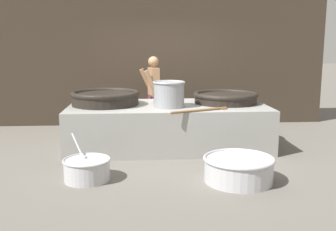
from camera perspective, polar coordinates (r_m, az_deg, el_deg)
name	(u,v)px	position (r m, az deg, el deg)	size (l,w,h in m)	color
ground_plane	(168,147)	(7.21, 0.00, -4.52)	(60.00, 60.00, 0.00)	#666059
back_wall	(161,29)	(9.15, -0.98, 12.38)	(7.58, 0.24, 4.35)	#382D23
hearth_platform	(168,126)	(7.12, 0.00, -1.52)	(3.53, 1.65, 0.77)	gray
giant_wok_near	(105,97)	(7.14, -9.09, 2.61)	(1.23, 1.23, 0.25)	black
giant_wok_far	(226,97)	(7.35, 8.35, 2.63)	(1.19, 1.19, 0.20)	black
stock_pot	(169,94)	(6.79, 0.13, 3.19)	(0.57, 0.57, 0.45)	gray
stirring_paddle	(202,110)	(6.42, 5.03, 0.79)	(1.00, 0.50, 0.04)	brown
cook	(153,92)	(8.23, -2.16, 3.47)	(0.43, 0.62, 1.60)	#9E7551
prep_bowl_vegetables	(87,168)	(5.55, -11.69, -7.52)	(0.66, 0.79, 0.57)	#B7B7BC
prep_bowl_meat	(239,168)	(5.47, 10.21, -7.52)	(0.97, 0.97, 0.34)	#B7B7BC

